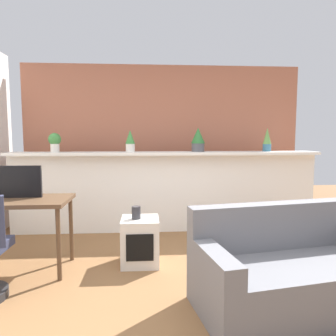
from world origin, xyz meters
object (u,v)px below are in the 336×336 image
Objects in this scene: potted_plant_3 at (267,140)px; potted_plant_1 at (130,141)px; couch at (291,272)px; side_cube_shelf at (140,241)px; potted_plant_0 at (55,141)px; vase_on_shelf at (136,213)px; potted_plant_2 at (198,139)px; desk at (14,207)px; tv_monitor at (19,182)px.

potted_plant_1 is at bearing -178.32° from potted_plant_3.
side_cube_shelf is at bearing 143.01° from couch.
potted_plant_3 is 2.45m from couch.
potted_plant_0 is 1.98× the size of vase_on_shelf.
potted_plant_2 is 1.00× the size of potted_plant_3.
tv_monitor is at bearing 66.43° from desk.
potted_plant_3 is at bearing 1.23° from potted_plant_0.
tv_monitor is 1.40m from side_cube_shelf.
potted_plant_1 is at bearing 47.89° from desk.
potted_plant_0 reaches higher than vase_on_shelf.
vase_on_shelf is at bearing -147.50° from potted_plant_3.
desk is at bearing -148.28° from potted_plant_2.
vase_on_shelf is at bearing -84.35° from potted_plant_1.
tv_monitor is at bearing -179.37° from side_cube_shelf.
couch is at bearing -36.08° from vase_on_shelf.
potted_plant_0 is at bearing 139.59° from couch.
tv_monitor reaches higher than side_cube_shelf.
vase_on_shelf is at bearing 4.29° from desk.
potted_plant_2 is 0.69× the size of side_cube_shelf.
potted_plant_2 is 0.31× the size of desk.
side_cube_shelf is at bearing -82.36° from potted_plant_1.
couch is (1.39, -2.07, -1.04)m from potted_plant_1.
vase_on_shelf is at bearing -177.89° from side_cube_shelf.
potted_plant_1 reaches higher than potted_plant_0.
desk is 0.66× the size of couch.
side_cube_shelf is (1.23, 0.01, -0.67)m from tv_monitor.
couch reaches higher than side_cube_shelf.
couch reaches higher than vase_on_shelf.
potted_plant_1 is 0.90× the size of potted_plant_2.
couch is (1.24, -0.93, 0.03)m from side_cube_shelf.
couch is at bearing -78.89° from potted_plant_2.
potted_plant_1 is 0.97m from potted_plant_2.
potted_plant_3 is 3.33m from tv_monitor.
potted_plant_0 is at bearing -179.65° from potted_plant_1.
potted_plant_3 is at bearing 74.14° from couch.
side_cube_shelf is (1.27, 0.09, -0.42)m from desk.
potted_plant_0 is at bearing -178.77° from potted_plant_3.
side_cube_shelf is (-0.82, -1.20, -1.09)m from potted_plant_2.
potted_plant_2 is 2.54m from desk.
couch is (-0.60, -2.13, -1.05)m from potted_plant_3.
tv_monitor is (-1.08, -1.15, -0.40)m from potted_plant_1.
potted_plant_3 is (1.02, 0.00, -0.01)m from potted_plant_2.
potted_plant_2 is 2.41m from couch.
potted_plant_1 is at bearing 0.35° from potted_plant_0.
potted_plant_0 is at bearing 87.82° from tv_monitor.
desk is 2.20× the size of side_cube_shelf.
desk is at bearing -157.45° from potted_plant_3.
potted_plant_1 is 0.62× the size of side_cube_shelf.
potted_plant_3 is 0.69× the size of side_cube_shelf.
potted_plant_2 reaches higher than couch.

